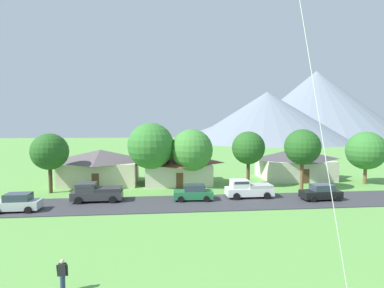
{
  "coord_description": "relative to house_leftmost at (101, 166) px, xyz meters",
  "views": [
    {
      "loc": [
        -1.14,
        -0.25,
        8.15
      ],
      "look_at": [
        1.39,
        23.77,
        6.64
      ],
      "focal_mm": 28.34,
      "sensor_mm": 36.0,
      "label": 1
    }
  ],
  "objects": [
    {
      "name": "tree_center",
      "position": [
        19.73,
        -4.37,
        2.69
      ],
      "size": [
        4.3,
        4.3,
        7.34
      ],
      "color": "#4C3823",
      "rests_on": "ground"
    },
    {
      "name": "parked_car_green_mid_west",
      "position": [
        11.79,
        -10.8,
        -1.6
      ],
      "size": [
        4.28,
        2.24,
        1.68
      ],
      "color": "#237042",
      "rests_on": "road_strip"
    },
    {
      "name": "road_strip",
      "position": [
        9.39,
        -11.89,
        -2.43
      ],
      "size": [
        160.0,
        6.69,
        0.08
      ],
      "primitive_type": "cube",
      "color": "#38383D",
      "rests_on": "ground"
    },
    {
      "name": "parked_car_black_east_end",
      "position": [
        25.53,
        -12.12,
        -1.6
      ],
      "size": [
        4.26,
        2.2,
        1.68
      ],
      "color": "black",
      "rests_on": "road_strip"
    },
    {
      "name": "parked_car_silver_mid_east",
      "position": [
        -5.15,
        -13.27,
        -1.6
      ],
      "size": [
        4.24,
        2.16,
        1.68
      ],
      "color": "#B7BCC1",
      "rests_on": "road_strip"
    },
    {
      "name": "tree_near_right",
      "position": [
        7.04,
        -3.61,
        3.01
      ],
      "size": [
        5.97,
        5.97,
        8.47
      ],
      "color": "brown",
      "rests_on": "ground"
    },
    {
      "name": "house_left_center",
      "position": [
        10.72,
        -0.78,
        -0.21
      ],
      "size": [
        9.54,
        7.39,
        4.36
      ],
      "color": "beige",
      "rests_on": "ground"
    },
    {
      "name": "tree_right_of_center",
      "position": [
        12.35,
        -3.88,
        2.45
      ],
      "size": [
        5.45,
        5.45,
        7.65
      ],
      "color": "#4C3823",
      "rests_on": "ground"
    },
    {
      "name": "tree_left_of_center",
      "position": [
        -4.89,
        -5.25,
        2.5
      ],
      "size": [
        4.38,
        4.38,
        7.18
      ],
      "color": "#4C3823",
      "rests_on": "ground"
    },
    {
      "name": "mountain_west_ridge",
      "position": [
        59.69,
        99.37,
        9.63
      ],
      "size": [
        76.98,
        76.98,
        24.19
      ],
      "primitive_type": "cone",
      "color": "slate",
      "rests_on": "ground"
    },
    {
      "name": "watcher_person",
      "position": [
        3.49,
        -28.01,
        -1.59
      ],
      "size": [
        0.56,
        0.24,
        1.68
      ],
      "color": "navy",
      "rests_on": "ground"
    },
    {
      "name": "mountain_far_east_ridge",
      "position": [
        73.94,
        127.04,
        7.79
      ],
      "size": [
        112.0,
        112.0,
        20.5
      ],
      "primitive_type": "cone",
      "color": "slate",
      "rests_on": "ground"
    },
    {
      "name": "house_leftmost",
      "position": [
        0.0,
        0.0,
        0.0
      ],
      "size": [
        10.7,
        7.71,
        4.76
      ],
      "color": "beige",
      "rests_on": "ground"
    },
    {
      "name": "tree_far_right",
      "position": [
        36.45,
        -4.03,
        2.18
      ],
      "size": [
        5.23,
        5.23,
        7.27
      ],
      "color": "brown",
      "rests_on": "ground"
    },
    {
      "name": "house_right_center",
      "position": [
        28.52,
        1.07,
        -0.1
      ],
      "size": [
        10.57,
        8.39,
        4.56
      ],
      "color": "beige",
      "rests_on": "ground"
    },
    {
      "name": "pickup_truck_charcoal_east_side",
      "position": [
        1.44,
        -10.29,
        -1.41
      ],
      "size": [
        5.23,
        2.38,
        1.99
      ],
      "color": "#333338",
      "rests_on": "road_strip"
    },
    {
      "name": "pickup_truck_white_west_side",
      "position": [
        17.97,
        -10.24,
        -1.41
      ],
      "size": [
        5.21,
        2.34,
        1.99
      ],
      "color": "white",
      "rests_on": "road_strip"
    },
    {
      "name": "tree_near_left",
      "position": [
        25.86,
        -6.92,
        2.94
      ],
      "size": [
        4.43,
        4.43,
        7.65
      ],
      "color": "brown",
      "rests_on": "ground"
    },
    {
      "name": "mountain_far_west_ridge",
      "position": [
        97.47,
        123.77,
        17.1
      ],
      "size": [
        94.56,
        94.56,
        39.14
      ],
      "primitive_type": "cone",
      "color": "slate",
      "rests_on": "ground"
    }
  ]
}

